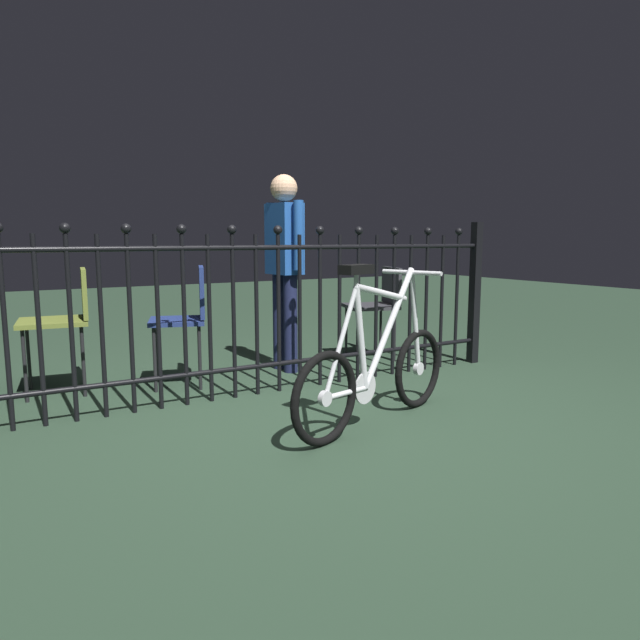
{
  "coord_description": "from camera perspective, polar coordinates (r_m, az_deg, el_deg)",
  "views": [
    {
      "loc": [
        -1.61,
        -2.76,
        1.04
      ],
      "look_at": [
        0.11,
        0.2,
        0.55
      ],
      "focal_mm": 31.8,
      "sensor_mm": 36.0,
      "label": 1
    }
  ],
  "objects": [
    {
      "name": "chair_olive",
      "position": [
        4.19,
        -24.27,
        0.5
      ],
      "size": [
        0.48,
        0.48,
        0.84
      ],
      "color": "black",
      "rests_on": "ground"
    },
    {
      "name": "person_visitor",
      "position": [
        4.44,
        -3.6,
        6.38
      ],
      "size": [
        0.21,
        0.47,
        1.53
      ],
      "color": "#191E3F",
      "rests_on": "ground"
    },
    {
      "name": "ground_plane",
      "position": [
        3.36,
        0.08,
        -9.89
      ],
      "size": [
        20.0,
        20.0,
        0.0
      ],
      "primitive_type": "plane",
      "color": "#263B2A"
    },
    {
      "name": "bicycle",
      "position": [
        3.2,
        5.71,
        -4.99
      ],
      "size": [
        1.32,
        0.54,
        0.91
      ],
      "color": "black",
      "rests_on": "ground"
    },
    {
      "name": "iron_fence",
      "position": [
        3.79,
        -5.73,
        1.4
      ],
      "size": [
        3.85,
        0.07,
        1.18
      ],
      "color": "black",
      "rests_on": "ground"
    },
    {
      "name": "chair_charcoal",
      "position": [
        4.95,
        5.87,
        1.89
      ],
      "size": [
        0.51,
        0.5,
        0.8
      ],
      "color": "black",
      "rests_on": "ground"
    },
    {
      "name": "chair_navy",
      "position": [
        4.11,
        -13.2,
        0.74
      ],
      "size": [
        0.47,
        0.47,
        0.85
      ],
      "color": "black",
      "rests_on": "ground"
    }
  ]
}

